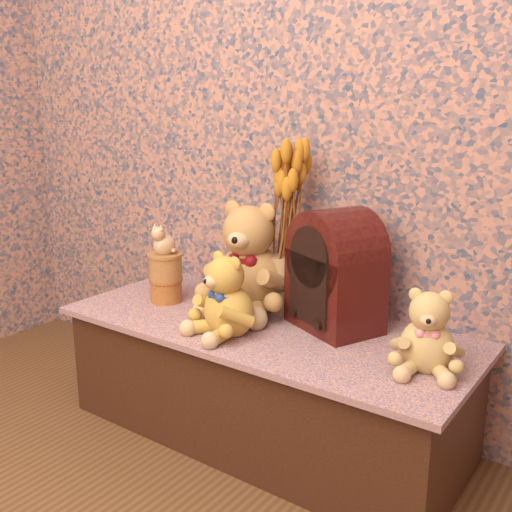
# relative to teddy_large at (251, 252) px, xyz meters

# --- Properties ---
(display_shelf) EXTENTS (1.37, 0.58, 0.40)m
(display_shelf) POSITION_rel_teddy_large_xyz_m (0.13, -0.10, -0.40)
(display_shelf) COLOR #3C437C
(display_shelf) RESTS_ON ground
(teddy_large) EXTENTS (0.39, 0.44, 0.41)m
(teddy_large) POSITION_rel_teddy_large_xyz_m (0.00, 0.00, 0.00)
(teddy_large) COLOR #AA7841
(teddy_large) RESTS_ON display_shelf
(teddy_medium) EXTENTS (0.29, 0.31, 0.28)m
(teddy_medium) POSITION_rel_teddy_large_xyz_m (0.08, -0.22, -0.07)
(teddy_medium) COLOR gold
(teddy_medium) RESTS_ON display_shelf
(teddy_small) EXTENTS (0.26, 0.28, 0.24)m
(teddy_small) POSITION_rel_teddy_large_xyz_m (0.67, -0.12, -0.08)
(teddy_small) COLOR tan
(teddy_small) RESTS_ON display_shelf
(cathedral_radio) EXTENTS (0.34, 0.30, 0.39)m
(cathedral_radio) POSITION_rel_teddy_large_xyz_m (0.32, 0.01, -0.01)
(cathedral_radio) COLOR #350C09
(cathedral_radio) RESTS_ON display_shelf
(ceramic_vase) EXTENTS (0.13, 0.13, 0.20)m
(ceramic_vase) POSITION_rel_teddy_large_xyz_m (0.11, 0.05, -0.11)
(ceramic_vase) COLOR tan
(ceramic_vase) RESTS_ON display_shelf
(dried_stalks) EXTENTS (0.21, 0.21, 0.39)m
(dried_stalks) POSITION_rel_teddy_large_xyz_m (0.11, 0.05, 0.19)
(dried_stalks) COLOR #C3781F
(dried_stalks) RESTS_ON ceramic_vase
(biscuit_tin_lower) EXTENTS (0.12, 0.12, 0.08)m
(biscuit_tin_lower) POSITION_rel_teddy_large_xyz_m (-0.30, -0.12, -0.16)
(biscuit_tin_lower) COLOR gold
(biscuit_tin_lower) RESTS_ON display_shelf
(biscuit_tin_upper) EXTENTS (0.15, 0.15, 0.09)m
(biscuit_tin_upper) POSITION_rel_teddy_large_xyz_m (-0.30, -0.12, -0.07)
(biscuit_tin_upper) COLOR #D5B25D
(biscuit_tin_upper) RESTS_ON biscuit_tin_lower
(cat_figurine) EXTENTS (0.09, 0.10, 0.12)m
(cat_figurine) POSITION_rel_teddy_large_xyz_m (-0.30, -0.12, 0.03)
(cat_figurine) COLOR silver
(cat_figurine) RESTS_ON biscuit_tin_upper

